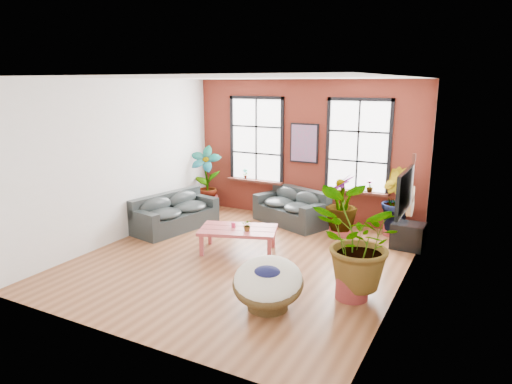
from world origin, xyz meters
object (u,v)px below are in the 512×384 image
(papasan_chair, at_px, (268,283))
(sofa_back, at_px, (292,208))
(sofa_left, at_px, (174,213))
(coffee_table, at_px, (238,231))

(papasan_chair, bearing_deg, sofa_back, 90.67)
(sofa_back, bearing_deg, sofa_left, -122.02)
(coffee_table, bearing_deg, papasan_chair, -69.01)
(sofa_back, distance_m, coffee_table, 2.34)
(sofa_back, height_order, sofa_left, sofa_back)
(sofa_left, distance_m, coffee_table, 2.22)
(coffee_table, xyz_separation_m, papasan_chair, (1.62, -1.92, -0.02))
(sofa_back, distance_m, sofa_left, 2.89)
(sofa_left, height_order, coffee_table, sofa_left)
(coffee_table, bearing_deg, sofa_back, 65.41)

